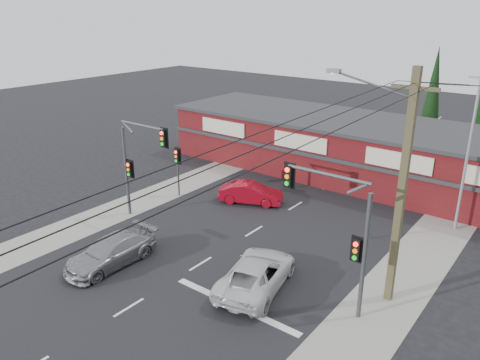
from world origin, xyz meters
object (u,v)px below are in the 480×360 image
Objects in this scene: silver_suv at (111,252)px; utility_pole at (399,183)px; white_suv at (257,273)px; red_sedan at (251,193)px; shop_building at (338,145)px.

silver_suv is 13.87m from utility_pole.
red_sedan is (-6.02, 7.77, -0.05)m from white_suv.
utility_pole is at bearing -163.91° from white_suv.
white_suv is 1.28× the size of red_sedan.
utility_pole is (10.98, -4.98, 4.72)m from red_sedan.
shop_building is at bearing 123.76° from utility_pole.
shop_building is (1.62, 9.02, 1.46)m from red_sedan.
utility_pole reaches higher than silver_suv.
utility_pole is at bearing 25.59° from silver_suv.
red_sedan is 9.28m from shop_building.
white_suv is 17.41m from shop_building.
shop_building is at bearing -33.45° from red_sedan.
utility_pole reaches higher than white_suv.
red_sedan is at bearing -65.44° from white_suv.
shop_building reaches higher than red_sedan.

